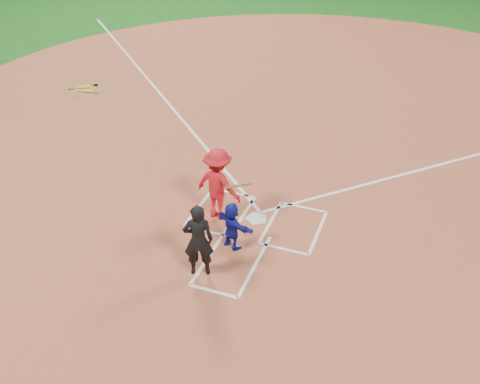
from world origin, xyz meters
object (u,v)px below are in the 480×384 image
(on_deck_circle, at_px, (86,89))
(catcher, at_px, (232,226))
(home_plate, at_px, (257,219))
(umpire, at_px, (198,240))
(batter_at_plate, at_px, (218,184))

(on_deck_circle, xyz_separation_m, catcher, (8.86, -7.05, 0.59))
(on_deck_circle, bearing_deg, home_plate, -32.72)
(home_plate, distance_m, catcher, 1.38)
(home_plate, xyz_separation_m, umpire, (-0.52, -2.33, 0.88))
(on_deck_circle, relative_size, catcher, 1.43)
(home_plate, bearing_deg, batter_at_plate, 12.63)
(home_plate, xyz_separation_m, catcher, (-0.18, -1.24, 0.59))
(on_deck_circle, relative_size, umpire, 0.96)
(batter_at_plate, bearing_deg, home_plate, 12.63)
(catcher, xyz_separation_m, umpire, (-0.34, -1.09, 0.29))
(catcher, xyz_separation_m, batter_at_plate, (-0.76, 1.03, 0.35))
(on_deck_circle, height_order, umpire, umpire)
(home_plate, distance_m, batter_at_plate, 1.35)
(on_deck_circle, relative_size, batter_at_plate, 0.89)
(catcher, bearing_deg, umpire, 96.89)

